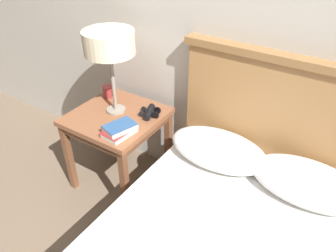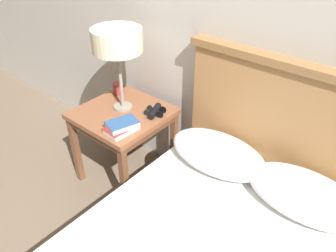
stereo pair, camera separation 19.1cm
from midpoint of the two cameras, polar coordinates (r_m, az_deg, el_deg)
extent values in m
cube|color=beige|center=(1.93, 15.63, 18.93)|extent=(8.00, 0.06, 2.60)
cube|color=brown|center=(2.26, -5.55, 2.11)|extent=(0.58, 0.58, 0.04)
cube|color=brown|center=(2.28, -5.49, 1.19)|extent=(0.55, 0.55, 0.05)
cube|color=brown|center=(2.46, -13.60, -4.20)|extent=(0.04, 0.04, 0.56)
cube|color=brown|center=(2.16, -5.03, -9.72)|extent=(0.04, 0.04, 0.56)
cube|color=brown|center=(2.72, -5.28, 0.83)|extent=(0.04, 0.04, 0.56)
cube|color=brown|center=(2.45, 3.29, -3.38)|extent=(0.04, 0.04, 0.56)
cube|color=white|center=(1.85, 16.80, -11.35)|extent=(1.12, 0.28, 0.01)
cube|color=#AD7A47|center=(2.08, 21.18, -4.80)|extent=(1.22, 0.06, 1.08)
cube|color=olive|center=(1.81, 24.85, 9.28)|extent=(1.28, 0.10, 0.04)
ellipsoid|color=white|center=(1.96, 11.40, -4.73)|extent=(0.60, 0.36, 0.15)
ellipsoid|color=white|center=(1.85, 25.51, -10.84)|extent=(0.60, 0.36, 0.15)
cylinder|color=gray|center=(2.29, -5.49, 3.31)|extent=(0.13, 0.13, 0.01)
cylinder|color=gray|center=(2.19, -5.79, 7.92)|extent=(0.02, 0.02, 0.40)
cylinder|color=beige|center=(2.09, -6.22, 14.61)|extent=(0.32, 0.32, 0.15)
cube|color=silver|center=(2.04, -5.46, -0.62)|extent=(0.15, 0.21, 0.03)
cube|color=#B2282D|center=(2.03, -5.49, -0.23)|extent=(0.16, 0.21, 0.00)
cube|color=#B2282D|center=(2.09, -6.64, 0.13)|extent=(0.03, 0.20, 0.03)
cube|color=silver|center=(2.03, -5.32, 0.21)|extent=(0.18, 0.21, 0.03)
cube|color=#2D568E|center=(2.02, -5.34, 0.60)|extent=(0.18, 0.22, 0.00)
cube|color=#2D568E|center=(2.08, -6.13, 1.03)|extent=(0.06, 0.18, 0.03)
cylinder|color=black|center=(2.17, -0.12, 2.11)|extent=(0.08, 0.10, 0.04)
cylinder|color=black|center=(2.16, 1.08, 1.91)|extent=(0.05, 0.03, 0.05)
cylinder|color=black|center=(2.19, -1.30, 2.31)|extent=(0.04, 0.02, 0.04)
cylinder|color=black|center=(2.23, 0.39, 2.94)|extent=(0.08, 0.10, 0.04)
cylinder|color=black|center=(2.21, 1.56, 2.75)|extent=(0.05, 0.03, 0.05)
cylinder|color=black|center=(2.24, -0.77, 3.14)|extent=(0.04, 0.02, 0.04)
cube|color=black|center=(2.20, 0.14, 2.70)|extent=(0.07, 0.06, 0.01)
cylinder|color=black|center=(2.19, 0.14, 2.80)|extent=(0.02, 0.02, 0.02)
cylinder|color=#993333|center=(2.46, -6.50, 6.49)|extent=(0.08, 0.08, 0.08)
torus|color=#993333|center=(2.43, -5.81, 6.29)|extent=(0.05, 0.01, 0.05)
camera|label=1|loc=(0.10, -87.14, 1.94)|focal=35.00mm
camera|label=2|loc=(0.10, 92.86, -1.94)|focal=35.00mm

